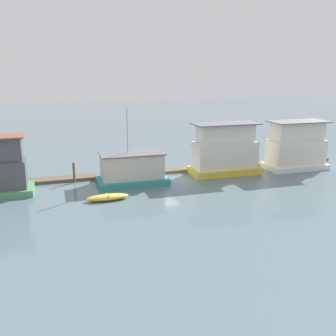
{
  "coord_description": "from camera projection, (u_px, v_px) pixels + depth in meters",
  "views": [
    {
      "loc": [
        -10.37,
        -34.65,
        10.58
      ],
      "look_at": [
        0.0,
        -1.0,
        1.4
      ],
      "focal_mm": 40.0,
      "sensor_mm": 36.0,
      "label": 1
    }
  ],
  "objects": [
    {
      "name": "ground_plane",
      "position": [
        165.0,
        179.0,
        37.67
      ],
      "size": [
        200.0,
        200.0,
        0.0
      ],
      "primitive_type": "plane",
      "color": "slate"
    },
    {
      "name": "dock_walkway",
      "position": [
        158.0,
        171.0,
        39.96
      ],
      "size": [
        42.4,
        1.61,
        0.3
      ],
      "primitive_type": "cube",
      "color": "brown",
      "rests_on": "ground_plane"
    },
    {
      "name": "houseboat_green",
      "position": [
        1.0,
        169.0,
        32.46
      ],
      "size": [
        5.01,
        3.38,
        8.12
      ],
      "color": "#4C9360",
      "rests_on": "ground_plane"
    },
    {
      "name": "houseboat_teal",
      "position": [
        132.0,
        169.0,
        36.16
      ],
      "size": [
        6.68,
        3.95,
        7.22
      ],
      "color": "teal",
      "rests_on": "ground_plane"
    },
    {
      "name": "houseboat_yellow",
      "position": [
        225.0,
        151.0,
        39.15
      ],
      "size": [
        7.22,
        3.29,
        5.37
      ],
      "color": "gold",
      "rests_on": "ground_plane"
    },
    {
      "name": "houseboat_white",
      "position": [
        296.0,
        147.0,
        41.21
      ],
      "size": [
        6.77,
        3.49,
        5.3
      ],
      "color": "white",
      "rests_on": "ground_plane"
    },
    {
      "name": "dinghy_yellow",
      "position": [
        108.0,
        197.0,
        31.46
      ],
      "size": [
        3.61,
        1.18,
        0.52
      ],
      "color": "yellow",
      "rests_on": "ground_plane"
    },
    {
      "name": "mooring_post_far_right",
      "position": [
        74.0,
        173.0,
        36.26
      ],
      "size": [
        0.22,
        0.22,
        2.0
      ],
      "primitive_type": "cylinder",
      "color": "brown",
      "rests_on": "ground_plane"
    }
  ]
}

